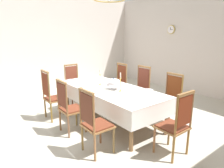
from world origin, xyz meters
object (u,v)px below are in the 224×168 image
object	(u,v)px
bowl_far_left	(148,91)
spoon_secondary	(69,80)
chair_south_c	(94,121)
spoon_primary	(83,86)
chair_head_west	(74,83)
candlestick_west	(100,79)
dining_table	(110,91)
mounted_clock	(171,30)
candlestick_east	(120,84)
chair_north_a	(118,83)
bowl_far_right	(95,92)
chair_north_c	(170,98)
chair_south_a	(52,95)
bowl_near_right	(70,80)
soup_tureen	(114,84)
bowl_near_left	(84,86)
chair_south_b	(69,106)
chair_north_b	(140,89)
chair_head_east	(176,123)

from	to	relation	value
bowl_far_left	spoon_secondary	bearing A→B (deg)	-158.25
chair_south_c	spoon_primary	world-z (taller)	chair_south_c
chair_head_west	candlestick_west	size ratio (longest dim) A/B	3.05
dining_table	mounted_clock	size ratio (longest dim) A/B	8.90
candlestick_east	chair_north_a	bearing A→B (deg)	141.87
chair_south_c	spoon_primary	bearing A→B (deg)	157.12
dining_table	bowl_far_right	xyz separation A→B (m)	(0.11, -0.45, 0.09)
chair_north_c	bowl_far_left	bearing A→B (deg)	76.79
chair_south_a	chair_south_c	bearing A→B (deg)	0.09
bowl_near_right	spoon_secondary	distance (m)	0.11
chair_north_c	mounted_clock	size ratio (longest dim) A/B	3.72
soup_tureen	bowl_near_left	distance (m)	0.66
chair_south_b	spoon_secondary	bearing A→B (deg)	153.04
chair_north_c	mounted_clock	bearing A→B (deg)	-52.46
bowl_near_left	candlestick_west	bearing A→B (deg)	90.07
soup_tureen	bowl_far_left	distance (m)	0.73
chair_north_a	soup_tureen	distance (m)	1.42
chair_south_a	chair_north_a	size ratio (longest dim) A/B	1.03
chair_head_west	soup_tureen	world-z (taller)	chair_head_west
chair_north_a	mounted_clock	xyz separation A→B (m)	(-0.16, 2.46, 1.48)
chair_north_b	bowl_far_right	bearing A→B (deg)	95.55
chair_head_east	dining_table	bearing A→B (deg)	90.00
chair_south_b	spoon_primary	distance (m)	0.76
chair_north_c	bowl_far_right	distance (m)	1.62
soup_tureen	chair_head_east	bearing A→B (deg)	-0.00
bowl_near_left	spoon_secondary	bearing A→B (deg)	175.97
bowl_far_left	chair_north_c	bearing A→B (deg)	76.79
chair_north_c	chair_north_a	bearing A→B (deg)	-0.04
chair_north_b	candlestick_west	size ratio (longest dim) A/B	3.25
chair_head_west	chair_head_east	bearing A→B (deg)	90.00
chair_head_west	bowl_near_right	size ratio (longest dim) A/B	6.35
spoon_primary	mounted_clock	size ratio (longest dim) A/B	0.60
candlestick_west	spoon_secondary	xyz separation A→B (m)	(-0.84, -0.36, -0.13)
bowl_far_left	spoon_secondary	world-z (taller)	bowl_far_left
spoon_primary	spoon_secondary	size ratio (longest dim) A/B	1.00
candlestick_east	mounted_clock	bearing A→B (deg)	112.07
chair_head_west	bowl_far_left	distance (m)	2.48
chair_head_east	chair_south_b	bearing A→B (deg)	119.19
chair_head_west	bowl_near_right	world-z (taller)	chair_head_west
soup_tureen	candlestick_east	bearing A→B (deg)	-0.00
chair_north_a	candlestick_east	distance (m)	1.60
soup_tureen	bowl_near_right	bearing A→B (deg)	-162.66
dining_table	chair_north_b	distance (m)	0.97
chair_north_b	chair_south_c	bearing A→B (deg)	114.82
chair_south_a	chair_south_c	size ratio (longest dim) A/B	1.04
spoon_primary	chair_south_b	bearing A→B (deg)	-64.17
bowl_near_right	chair_south_b	bearing A→B (deg)	-28.17
candlestick_west	spoon_secondary	world-z (taller)	candlestick_west
chair_south_c	candlestick_west	size ratio (longest dim) A/B	3.12
chair_south_b	chair_north_c	size ratio (longest dim) A/B	0.99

